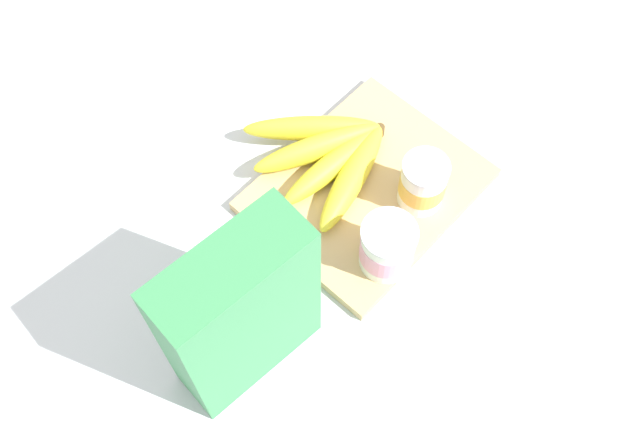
# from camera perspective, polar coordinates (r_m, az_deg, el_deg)

# --- Properties ---
(ground_plane) EXTENTS (2.40, 2.40, 0.00)m
(ground_plane) POSITION_cam_1_polar(r_m,az_deg,el_deg) (1.05, 3.48, 1.60)
(ground_plane) COLOR silver
(cutting_board) EXTENTS (0.29, 0.24, 0.02)m
(cutting_board) POSITION_cam_1_polar(r_m,az_deg,el_deg) (1.04, 3.51, 1.82)
(cutting_board) COLOR tan
(cutting_board) RESTS_ON ground_plane
(cereal_box) EXTENTS (0.18, 0.09, 0.26)m
(cereal_box) POSITION_cam_1_polar(r_m,az_deg,el_deg) (0.84, -5.97, -7.47)
(cereal_box) COLOR #38844C
(cereal_box) RESTS_ON ground_plane
(yogurt_cup_front) EXTENTS (0.06, 0.06, 0.08)m
(yogurt_cup_front) POSITION_cam_1_polar(r_m,az_deg,el_deg) (1.00, 7.70, 2.28)
(yogurt_cup_front) COLOR white
(yogurt_cup_front) RESTS_ON cutting_board
(yogurt_cup_back) EXTENTS (0.07, 0.07, 0.08)m
(yogurt_cup_back) POSITION_cam_1_polar(r_m,az_deg,el_deg) (0.95, 5.05, -2.49)
(yogurt_cup_back) COLOR white
(yogurt_cup_back) RESTS_ON cutting_board
(banana_bunch) EXTENTS (0.19, 0.22, 0.04)m
(banana_bunch) POSITION_cam_1_polar(r_m,az_deg,el_deg) (1.04, 0.62, 4.49)
(banana_bunch) COLOR yellow
(banana_bunch) RESTS_ON cutting_board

